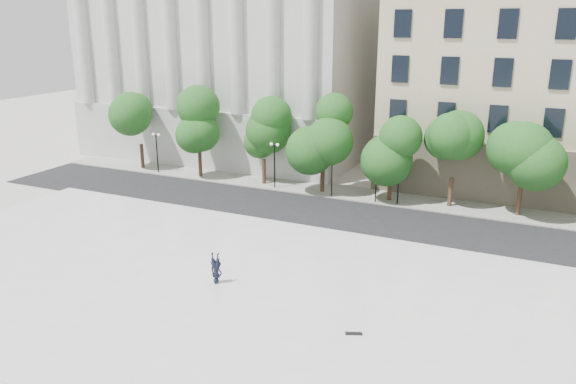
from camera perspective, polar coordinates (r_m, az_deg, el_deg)
name	(u,v)px	position (r m, az deg, el deg)	size (l,w,h in m)	color
ground	(186,318)	(29.71, -10.33, -12.51)	(160.00, 160.00, 0.00)	#BBB9B0
plaza	(217,290)	(31.79, -7.24, -9.83)	(44.00, 22.00, 0.45)	silver
street	(318,213)	(44.26, 3.02, -2.15)	(60.00, 8.00, 0.02)	black
far_sidewalk	(343,192)	(49.60, 5.60, -0.03)	(60.00, 4.00, 0.12)	#A2A096
building_west	(249,36)	(67.73, -3.96, 15.57)	(31.50, 27.65, 25.60)	#BBBBB6
traffic_light_west	(332,155)	(47.24, 4.52, 3.78)	(0.95, 1.91, 4.26)	black
traffic_light_east	(377,160)	(46.11, 9.05, 3.18)	(0.84, 1.70, 4.17)	black
person_lying	(217,279)	(31.92, -7.26, -8.76)	(0.66, 0.43, 1.80)	black
skateboard	(354,334)	(27.22, 6.69, -14.09)	(0.78, 0.20, 0.08)	black
street_trees	(336,138)	(48.11, 4.87, 5.47)	(46.19, 4.69, 7.73)	#382619
lamp_posts	(336,165)	(47.64, 4.94, 2.75)	(38.85, 0.28, 4.23)	black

